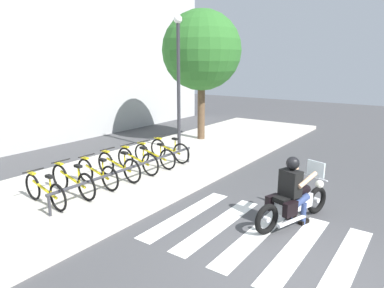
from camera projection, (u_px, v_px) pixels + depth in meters
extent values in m
plane|color=#424244|center=(286.00, 262.00, 5.64)|extent=(48.00, 48.00, 0.00)
cube|color=#B7B2A8|center=(84.00, 190.00, 8.59)|extent=(24.00, 4.40, 0.15)
cube|color=white|center=(345.00, 264.00, 5.59)|extent=(2.80, 0.40, 0.01)
cube|color=white|center=(297.00, 249.00, 6.04)|extent=(2.80, 0.40, 0.01)
cube|color=white|center=(255.00, 236.00, 6.49)|extent=(2.80, 0.40, 0.01)
cube|color=white|center=(219.00, 224.00, 6.95)|extent=(2.80, 0.40, 0.01)
cube|color=white|center=(187.00, 214.00, 7.40)|extent=(2.80, 0.40, 0.01)
torus|color=black|center=(317.00, 200.00, 7.41)|extent=(0.61, 0.29, 0.60)
cylinder|color=silver|center=(317.00, 200.00, 7.41)|extent=(0.13, 0.13, 0.11)
torus|color=black|center=(267.00, 219.00, 6.51)|extent=(0.61, 0.29, 0.60)
cylinder|color=silver|center=(267.00, 219.00, 6.51)|extent=(0.13, 0.13, 0.11)
cube|color=silver|center=(294.00, 203.00, 6.93)|extent=(0.91, 0.54, 0.28)
ellipsoid|color=black|center=(301.00, 190.00, 7.00)|extent=(0.58, 0.43, 0.22)
cube|color=black|center=(287.00, 198.00, 6.77)|extent=(0.62, 0.44, 0.10)
cube|color=black|center=(272.00, 202.00, 6.87)|extent=(0.34, 0.21, 0.28)
cube|color=black|center=(290.00, 209.00, 6.52)|extent=(0.34, 0.21, 0.28)
cylinder|color=silver|center=(314.00, 177.00, 7.19)|extent=(0.22, 0.60, 0.03)
sphere|color=white|center=(319.00, 184.00, 7.35)|extent=(0.18, 0.18, 0.18)
cube|color=silver|center=(316.00, 169.00, 7.16)|extent=(0.16, 0.39, 0.32)
cylinder|color=silver|center=(292.00, 221.00, 6.70)|extent=(0.76, 0.32, 0.08)
cube|color=black|center=(290.00, 183.00, 6.73)|extent=(0.37, 0.46, 0.52)
sphere|color=black|center=(293.00, 163.00, 6.66)|extent=(0.26, 0.26, 0.26)
cylinder|color=tan|center=(289.00, 174.00, 7.02)|extent=(0.52, 0.25, 0.26)
cylinder|color=tan|center=(307.00, 180.00, 6.67)|extent=(0.52, 0.25, 0.26)
cylinder|color=navy|center=(288.00, 196.00, 7.03)|extent=(0.46, 0.27, 0.24)
cylinder|color=navy|center=(290.00, 208.00, 7.17)|extent=(0.11, 0.11, 0.45)
cube|color=black|center=(291.00, 216.00, 7.24)|extent=(0.26, 0.17, 0.08)
cylinder|color=navy|center=(301.00, 201.00, 6.78)|extent=(0.46, 0.27, 0.24)
cylinder|color=navy|center=(303.00, 214.00, 6.92)|extent=(0.11, 0.11, 0.45)
cube|color=black|center=(304.00, 222.00, 6.98)|extent=(0.26, 0.17, 0.08)
torus|color=black|center=(33.00, 187.00, 7.74)|extent=(0.07, 0.61, 0.61)
torus|color=black|center=(58.00, 198.00, 7.13)|extent=(0.07, 0.61, 0.61)
cylinder|color=gold|center=(45.00, 189.00, 7.42)|extent=(0.10, 0.91, 0.25)
cylinder|color=gold|center=(50.00, 185.00, 7.23)|extent=(0.04, 0.04, 0.37)
cube|color=black|center=(49.00, 177.00, 7.19)|extent=(0.11, 0.20, 0.06)
cylinder|color=black|center=(33.00, 171.00, 7.59)|extent=(0.48, 0.05, 0.03)
cube|color=gold|center=(31.00, 173.00, 7.66)|extent=(0.09, 0.28, 0.04)
torus|color=black|center=(60.00, 177.00, 8.31)|extent=(0.08, 0.66, 0.66)
torus|color=black|center=(87.00, 187.00, 7.67)|extent=(0.08, 0.66, 0.66)
cylinder|color=gold|center=(73.00, 179.00, 7.97)|extent=(0.10, 0.95, 0.26)
cylinder|color=gold|center=(79.00, 175.00, 7.78)|extent=(0.04, 0.04, 0.40)
cube|color=black|center=(78.00, 166.00, 7.73)|extent=(0.11, 0.20, 0.06)
cylinder|color=black|center=(61.00, 161.00, 8.14)|extent=(0.48, 0.05, 0.03)
cube|color=gold|center=(59.00, 163.00, 8.22)|extent=(0.09, 0.28, 0.04)
torus|color=black|center=(85.00, 171.00, 8.85)|extent=(0.08, 0.64, 0.64)
torus|color=black|center=(110.00, 178.00, 8.26)|extent=(0.08, 0.64, 0.64)
cylinder|color=gold|center=(97.00, 172.00, 8.54)|extent=(0.10, 0.88, 0.24)
cylinder|color=gold|center=(103.00, 168.00, 8.35)|extent=(0.04, 0.04, 0.39)
cube|color=black|center=(102.00, 160.00, 8.31)|extent=(0.11, 0.20, 0.06)
cylinder|color=black|center=(86.00, 156.00, 8.69)|extent=(0.48, 0.05, 0.03)
cube|color=gold|center=(84.00, 158.00, 8.76)|extent=(0.09, 0.28, 0.04)
torus|color=black|center=(106.00, 164.00, 9.42)|extent=(0.08, 0.66, 0.66)
torus|color=black|center=(132.00, 171.00, 8.79)|extent=(0.08, 0.66, 0.66)
cylinder|color=gold|center=(118.00, 165.00, 9.09)|extent=(0.10, 0.93, 0.25)
cylinder|color=gold|center=(125.00, 160.00, 8.90)|extent=(0.04, 0.04, 0.40)
cube|color=black|center=(124.00, 153.00, 8.85)|extent=(0.11, 0.20, 0.06)
cylinder|color=black|center=(108.00, 149.00, 9.26)|extent=(0.48, 0.05, 0.03)
cube|color=gold|center=(105.00, 151.00, 9.34)|extent=(0.09, 0.28, 0.04)
torus|color=black|center=(126.00, 158.00, 9.97)|extent=(0.08, 0.64, 0.64)
torus|color=black|center=(150.00, 164.00, 9.37)|extent=(0.08, 0.64, 0.64)
cylinder|color=gold|center=(137.00, 159.00, 9.65)|extent=(0.10, 0.90, 0.25)
cylinder|color=gold|center=(143.00, 155.00, 9.47)|extent=(0.04, 0.04, 0.39)
cube|color=black|center=(143.00, 148.00, 9.42)|extent=(0.11, 0.20, 0.06)
cylinder|color=black|center=(127.00, 145.00, 9.81)|extent=(0.48, 0.05, 0.03)
cube|color=gold|center=(125.00, 147.00, 9.89)|extent=(0.09, 0.28, 0.04)
torus|color=black|center=(142.00, 154.00, 10.55)|extent=(0.07, 0.61, 0.61)
torus|color=black|center=(168.00, 159.00, 9.92)|extent=(0.07, 0.61, 0.61)
cylinder|color=gold|center=(154.00, 154.00, 10.22)|extent=(0.10, 0.95, 0.26)
cylinder|color=gold|center=(161.00, 151.00, 10.02)|extent=(0.04, 0.04, 0.37)
cube|color=black|center=(161.00, 144.00, 9.98)|extent=(0.11, 0.20, 0.06)
cylinder|color=black|center=(144.00, 141.00, 10.39)|extent=(0.48, 0.05, 0.03)
cube|color=gold|center=(142.00, 143.00, 10.47)|extent=(0.09, 0.28, 0.04)
torus|color=black|center=(158.00, 149.00, 11.08)|extent=(0.08, 0.64, 0.64)
torus|color=black|center=(181.00, 153.00, 10.50)|extent=(0.08, 0.64, 0.64)
cylinder|color=gold|center=(169.00, 149.00, 10.77)|extent=(0.09, 0.87, 0.24)
cylinder|color=gold|center=(175.00, 145.00, 10.59)|extent=(0.04, 0.04, 0.39)
cube|color=black|center=(175.00, 139.00, 10.54)|extent=(0.11, 0.20, 0.06)
cylinder|color=black|center=(160.00, 136.00, 10.92)|extent=(0.48, 0.05, 0.03)
cube|color=gold|center=(158.00, 138.00, 11.00)|extent=(0.09, 0.28, 0.04)
cylinder|color=#333338|center=(133.00, 167.00, 8.77)|extent=(4.85, 0.07, 0.07)
cylinder|color=#333338|center=(49.00, 206.00, 6.95)|extent=(0.06, 0.06, 0.45)
cylinder|color=#333338|center=(188.00, 155.00, 10.70)|extent=(0.06, 0.06, 0.45)
cylinder|color=#2D2D33|center=(179.00, 91.00, 11.79)|extent=(0.12, 0.12, 4.44)
sphere|color=white|center=(178.00, 19.00, 11.24)|extent=(0.28, 0.28, 0.28)
cylinder|color=brown|center=(201.00, 111.00, 13.79)|extent=(0.29, 0.29, 2.56)
sphere|color=#2D6B28|center=(202.00, 50.00, 13.25)|extent=(3.07, 3.07, 3.07)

